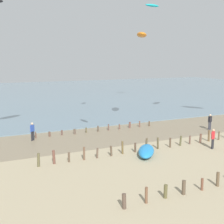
{
  "coord_description": "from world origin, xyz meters",
  "views": [
    {
      "loc": [
        -4.83,
        -6.92,
        7.47
      ],
      "look_at": [
        3.3,
        10.58,
        4.09
      ],
      "focal_mm": 48.47,
      "sensor_mm": 36.0,
      "label": 1
    }
  ],
  "objects_px": {
    "person_right_flank": "(210,122)",
    "grounded_kite": "(146,151)",
    "kite_aloft_8": "(142,35)",
    "person_by_waterline": "(32,131)",
    "person_far_down_beach": "(213,138)",
    "kite_aloft_10": "(152,5)"
  },
  "relations": [
    {
      "from": "person_far_down_beach",
      "to": "kite_aloft_10",
      "type": "bearing_deg",
      "value": 69.99
    },
    {
      "from": "person_by_waterline",
      "to": "kite_aloft_10",
      "type": "relative_size",
      "value": 0.65
    },
    {
      "from": "person_right_flank",
      "to": "kite_aloft_8",
      "type": "xyz_separation_m",
      "value": [
        -5.8,
        4.74,
        9.13
      ]
    },
    {
      "from": "person_far_down_beach",
      "to": "kite_aloft_8",
      "type": "xyz_separation_m",
      "value": [
        -1.14,
        10.15,
        9.13
      ]
    },
    {
      "from": "person_by_waterline",
      "to": "kite_aloft_10",
      "type": "distance_m",
      "value": 30.27
    },
    {
      "from": "person_by_waterline",
      "to": "person_far_down_beach",
      "type": "distance_m",
      "value": 16.1
    },
    {
      "from": "kite_aloft_8",
      "to": "person_by_waterline",
      "type": "bearing_deg",
      "value": -57.33
    },
    {
      "from": "person_right_flank",
      "to": "kite_aloft_8",
      "type": "distance_m",
      "value": 11.81
    },
    {
      "from": "person_right_flank",
      "to": "person_far_down_beach",
      "type": "height_order",
      "value": "same"
    },
    {
      "from": "person_by_waterline",
      "to": "kite_aloft_8",
      "type": "xyz_separation_m",
      "value": [
        12.17,
        1.09,
        9.13
      ]
    },
    {
      "from": "person_right_flank",
      "to": "kite_aloft_8",
      "type": "relative_size",
      "value": 0.52
    },
    {
      "from": "person_right_flank",
      "to": "person_far_down_beach",
      "type": "bearing_deg",
      "value": -130.72
    },
    {
      "from": "grounded_kite",
      "to": "kite_aloft_10",
      "type": "xyz_separation_m",
      "value": [
        14.61,
        22.81,
        15.48
      ]
    },
    {
      "from": "grounded_kite",
      "to": "kite_aloft_8",
      "type": "distance_m",
      "value": 14.29
    },
    {
      "from": "person_right_flank",
      "to": "kite_aloft_10",
      "type": "bearing_deg",
      "value": 77.76
    },
    {
      "from": "kite_aloft_8",
      "to": "kite_aloft_10",
      "type": "height_order",
      "value": "kite_aloft_10"
    },
    {
      "from": "person_right_flank",
      "to": "grounded_kite",
      "type": "height_order",
      "value": "person_right_flank"
    },
    {
      "from": "person_by_waterline",
      "to": "grounded_kite",
      "type": "height_order",
      "value": "person_by_waterline"
    },
    {
      "from": "person_by_waterline",
      "to": "kite_aloft_10",
      "type": "bearing_deg",
      "value": 33.68
    },
    {
      "from": "person_right_flank",
      "to": "grounded_kite",
      "type": "xyz_separation_m",
      "value": [
        -10.65,
        -4.55,
        -0.58
      ]
    },
    {
      "from": "person_right_flank",
      "to": "person_far_down_beach",
      "type": "xyz_separation_m",
      "value": [
        -4.66,
        -5.41,
        0.0
      ]
    },
    {
      "from": "person_by_waterline",
      "to": "person_right_flank",
      "type": "distance_m",
      "value": 18.33
    }
  ]
}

